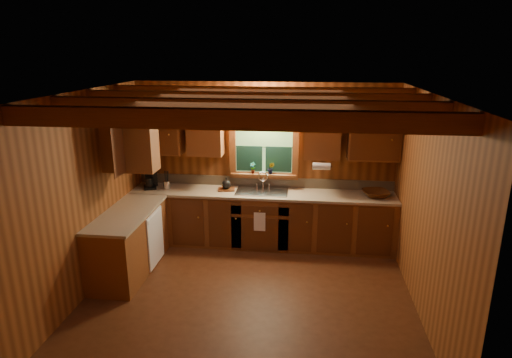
{
  "coord_description": "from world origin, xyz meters",
  "views": [
    {
      "loc": [
        0.69,
        -4.95,
        3.08
      ],
      "look_at": [
        0.0,
        0.8,
        1.35
      ],
      "focal_mm": 30.48,
      "sensor_mm": 36.0,
      "label": 1
    }
  ],
  "objects_px": {
    "cutting_board": "(226,189)",
    "wicker_basket": "(376,194)",
    "coffee_maker": "(150,178)",
    "sink": "(262,194)"
  },
  "relations": [
    {
      "from": "cutting_board",
      "to": "wicker_basket",
      "type": "relative_size",
      "value": 0.66
    },
    {
      "from": "sink",
      "to": "wicker_basket",
      "type": "distance_m",
      "value": 1.77
    },
    {
      "from": "sink",
      "to": "wicker_basket",
      "type": "bearing_deg",
      "value": -0.99
    },
    {
      "from": "cutting_board",
      "to": "coffee_maker",
      "type": "bearing_deg",
      "value": 171.37
    },
    {
      "from": "coffee_maker",
      "to": "wicker_basket",
      "type": "height_order",
      "value": "coffee_maker"
    },
    {
      "from": "coffee_maker",
      "to": "cutting_board",
      "type": "relative_size",
      "value": 1.31
    },
    {
      "from": "sink",
      "to": "wicker_basket",
      "type": "height_order",
      "value": "sink"
    },
    {
      "from": "coffee_maker",
      "to": "cutting_board",
      "type": "height_order",
      "value": "coffee_maker"
    },
    {
      "from": "wicker_basket",
      "to": "coffee_maker",
      "type": "bearing_deg",
      "value": 179.48
    },
    {
      "from": "sink",
      "to": "coffee_maker",
      "type": "height_order",
      "value": "coffee_maker"
    }
  ]
}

